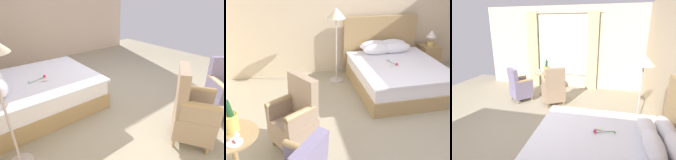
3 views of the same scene
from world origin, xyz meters
The scene contains 11 objects.
ground_plane centered at (0.00, 0.00, 0.00)m, with size 7.90×7.90×0.00m, color gray.
wall_window_side centered at (-3.24, 0.00, 1.37)m, with size 0.27×5.48×2.74m.
bed centered at (0.55, 1.62, 0.34)m, with size 1.74×2.04×1.30m.
floor_lamp_brass centered at (-0.58, 2.13, 1.35)m, with size 0.37×0.37×1.59m.
side_table_round centered at (-2.30, -0.35, 0.42)m, with size 0.61×0.61×0.69m.
champagne_bucket centered at (-2.30, -0.27, 0.83)m, with size 0.20×0.20×0.47m.
wine_glass_near_bucket centered at (-2.40, -0.47, 0.79)m, with size 0.08×0.08×0.14m.
wine_glass_near_edge centered at (-2.20, -0.49, 0.80)m, with size 0.07×0.07×0.15m.
snack_plate centered at (-2.23, -0.50, 0.70)m, with size 0.17×0.17×0.04m.
armchair_by_window centered at (-1.57, 0.16, 0.45)m, with size 0.73×0.73×1.06m.
armchair_facing_bed centered at (-1.62, -0.88, 0.41)m, with size 0.75×0.75×0.96m.
Camera 3 is at (2.70, 1.46, 2.01)m, focal length 28.00 mm.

